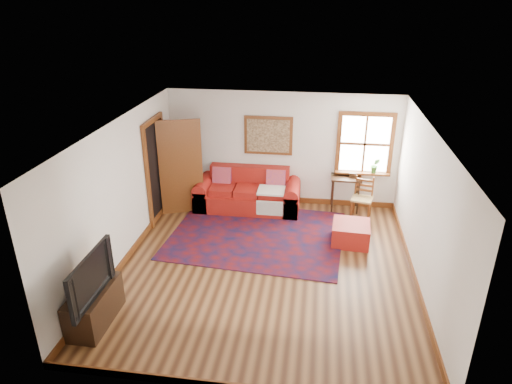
% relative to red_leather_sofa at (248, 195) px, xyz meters
% --- Properties ---
extents(ground, '(5.50, 5.50, 0.00)m').
position_rel_red_leather_sofa_xyz_m(ground, '(0.68, -2.31, -0.29)').
color(ground, '#3E2110').
rests_on(ground, ground).
extents(room_envelope, '(5.04, 5.54, 2.52)m').
position_rel_red_leather_sofa_xyz_m(room_envelope, '(0.68, -2.30, 1.36)').
color(room_envelope, silver).
rests_on(room_envelope, ground).
extents(window, '(1.18, 0.20, 1.38)m').
position_rel_red_leather_sofa_xyz_m(window, '(2.47, 0.39, 1.02)').
color(window, white).
rests_on(window, ground).
extents(doorway, '(0.89, 1.08, 2.14)m').
position_rel_red_leather_sofa_xyz_m(doorway, '(-1.52, -0.53, 0.78)').
color(doorway, black).
rests_on(doorway, ground).
extents(framed_artwork, '(1.05, 0.07, 0.85)m').
position_rel_red_leather_sofa_xyz_m(framed_artwork, '(0.38, 0.40, 1.26)').
color(framed_artwork, brown).
rests_on(framed_artwork, ground).
extents(persian_rug, '(3.49, 2.88, 0.02)m').
position_rel_red_leather_sofa_xyz_m(persian_rug, '(0.37, -1.22, -0.28)').
color(persian_rug, '#560C0E').
rests_on(persian_rug, ground).
extents(red_leather_sofa, '(2.26, 0.93, 0.88)m').
position_rel_red_leather_sofa_xyz_m(red_leather_sofa, '(0.00, 0.00, 0.00)').
color(red_leather_sofa, maroon).
rests_on(red_leather_sofa, ground).
extents(red_ottoman, '(0.73, 0.73, 0.39)m').
position_rel_red_leather_sofa_xyz_m(red_ottoman, '(2.17, -1.24, -0.10)').
color(red_ottoman, maroon).
rests_on(red_ottoman, ground).
extents(side_table, '(0.64, 0.48, 0.77)m').
position_rel_red_leather_sofa_xyz_m(side_table, '(2.10, 0.22, 0.35)').
color(side_table, black).
rests_on(side_table, ground).
extents(ladder_back_chair, '(0.49, 0.48, 0.88)m').
position_rel_red_leather_sofa_xyz_m(ladder_back_chair, '(2.44, -0.11, 0.18)').
color(ladder_back_chair, tan).
rests_on(ladder_back_chair, ground).
extents(media_cabinet, '(0.45, 1.01, 0.55)m').
position_rel_red_leather_sofa_xyz_m(media_cabinet, '(-1.57, -4.10, -0.02)').
color(media_cabinet, black).
rests_on(media_cabinet, ground).
extents(television, '(0.15, 1.17, 0.67)m').
position_rel_red_leather_sofa_xyz_m(television, '(-1.55, -4.26, 0.60)').
color(television, black).
rests_on(television, media_cabinet).
extents(candle_hurricane, '(0.12, 0.12, 0.18)m').
position_rel_red_leather_sofa_xyz_m(candle_hurricane, '(-1.52, -3.70, 0.35)').
color(candle_hurricane, silver).
rests_on(candle_hurricane, media_cabinet).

